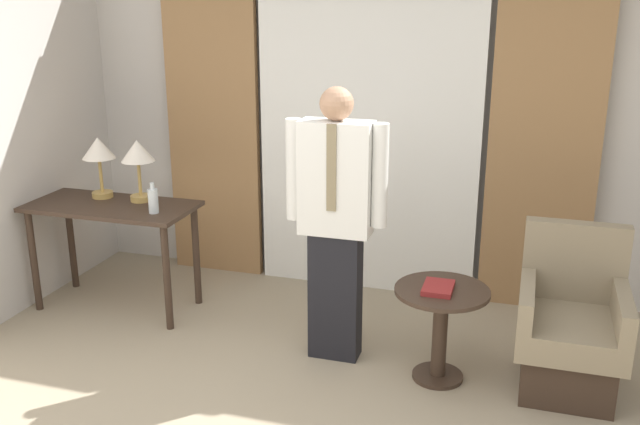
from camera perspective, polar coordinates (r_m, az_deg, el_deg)
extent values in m
cube|color=beige|center=(5.31, 4.19, 8.20)|extent=(10.00, 0.06, 2.70)
cube|color=white|center=(5.20, 3.86, 7.33)|extent=(1.63, 0.06, 2.58)
cube|color=#997047|center=(5.60, -8.59, 7.91)|extent=(0.74, 0.06, 2.58)
cube|color=#997047|center=(5.07, 17.58, 6.29)|extent=(0.74, 0.06, 2.58)
cube|color=#38281E|center=(5.16, -16.37, 0.47)|extent=(1.17, 0.55, 0.03)
cylinder|color=#38281E|center=(5.42, -21.92, -3.62)|extent=(0.05, 0.05, 0.74)
cylinder|color=#38281E|center=(4.85, -12.15, -5.13)|extent=(0.05, 0.05, 0.74)
cylinder|color=#38281E|center=(5.73, -19.28, -2.17)|extent=(0.05, 0.05, 0.74)
cylinder|color=#38281E|center=(5.20, -9.87, -3.40)|extent=(0.05, 0.05, 0.74)
cylinder|color=tan|center=(5.35, -16.99, 1.39)|extent=(0.15, 0.15, 0.04)
cylinder|color=tan|center=(5.31, -17.13, 2.87)|extent=(0.02, 0.02, 0.25)
cone|color=silver|center=(5.27, -17.32, 4.96)|extent=(0.23, 0.23, 0.15)
cylinder|color=tan|center=(5.18, -14.12, 1.13)|extent=(0.15, 0.15, 0.04)
cylinder|color=tan|center=(5.15, -14.24, 2.66)|extent=(0.02, 0.02, 0.25)
cone|color=silver|center=(5.10, -14.41, 4.81)|extent=(0.23, 0.23, 0.15)
cylinder|color=silver|center=(4.86, -13.20, 0.89)|extent=(0.07, 0.07, 0.16)
cylinder|color=silver|center=(4.83, -13.28, 2.08)|extent=(0.03, 0.03, 0.05)
cube|color=black|center=(4.40, 1.23, -6.64)|extent=(0.31, 0.16, 0.81)
cube|color=white|center=(4.15, 1.30, 2.75)|extent=(0.43, 0.19, 0.67)
cube|color=#847556|center=(4.04, 0.92, 3.56)|extent=(0.06, 0.01, 0.51)
cylinder|color=white|center=(4.22, -2.10, 3.46)|extent=(0.09, 0.09, 0.61)
cylinder|color=white|center=(4.08, 4.82, 2.93)|extent=(0.09, 0.09, 0.61)
sphere|color=tan|center=(4.06, 1.34, 8.70)|extent=(0.20, 0.20, 0.20)
cube|color=#38281E|center=(4.39, 19.11, -11.54)|extent=(0.50, 0.54, 0.29)
cube|color=gray|center=(4.29, 19.40, -8.91)|extent=(0.58, 0.64, 0.16)
cube|color=gray|center=(4.42, 19.71, -3.67)|extent=(0.58, 0.10, 0.47)
cube|color=gray|center=(4.21, 16.20, -6.55)|extent=(0.08, 0.64, 0.18)
cube|color=gray|center=(4.24, 23.04, -7.10)|extent=(0.08, 0.64, 0.18)
cylinder|color=#38281E|center=(4.39, 9.37, -12.75)|extent=(0.30, 0.30, 0.02)
cylinder|color=#38281E|center=(4.26, 9.55, -9.73)|extent=(0.09, 0.09, 0.54)
cylinder|color=#38281E|center=(4.14, 9.75, -6.22)|extent=(0.54, 0.54, 0.02)
cube|color=maroon|center=(4.11, 9.44, -5.96)|extent=(0.17, 0.23, 0.03)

